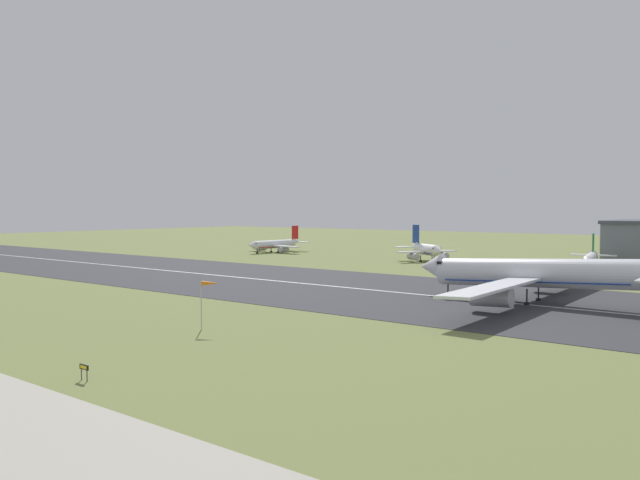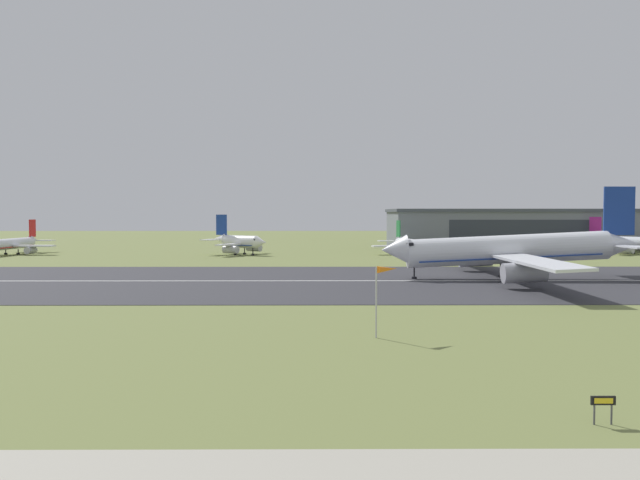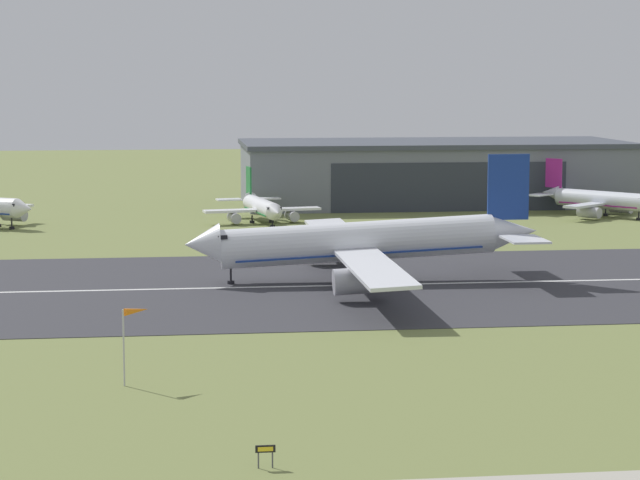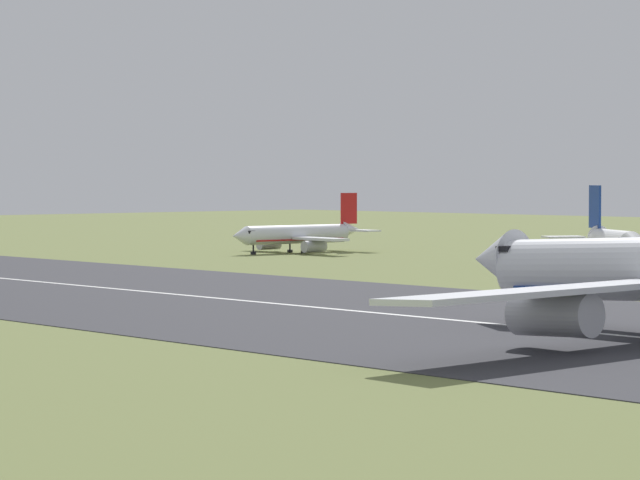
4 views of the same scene
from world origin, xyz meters
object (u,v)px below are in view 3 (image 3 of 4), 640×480
Objects in this scene: airplane_parked_centre at (599,200)px; runway_sign at (265,451)px; windsock_pole at (135,316)px; airplane_landing at (361,243)px; airplane_parked_far_east at (261,207)px.

airplane_parked_centre is 15.34× the size of runway_sign.
windsock_pole is at bearing -124.91° from airplane_parked_centre.
airplane_parked_centre reaches higher than windsock_pole.
airplane_parked_centre is at bearing 50.81° from airplane_landing.
windsock_pole is 24.75m from runway_sign.
windsock_pole is at bearing -118.30° from airplane_landing.
runway_sign is (-68.94, -133.87, -1.82)m from airplane_parked_centre.
airplane_landing is 2.58× the size of airplane_parked_far_east.
airplane_landing is 2.56× the size of airplane_parked_centre.
airplane_parked_far_east is at bearing 80.55° from windsock_pole.
airplane_parked_far_east reaches higher than windsock_pole.
runway_sign is at bearing -103.52° from airplane_landing.
airplane_landing is 62.46m from airplane_parked_far_east.
runway_sign is (8.57, -22.79, -4.45)m from windsock_pole.
airplane_parked_centre is 59.38m from airplane_parked_far_east.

